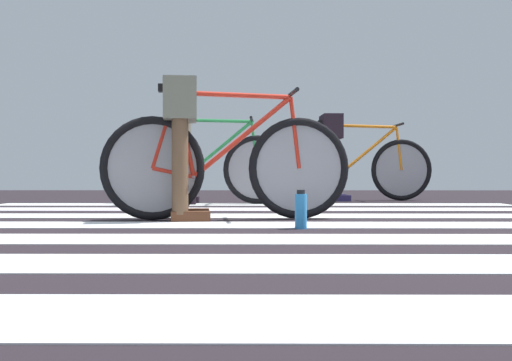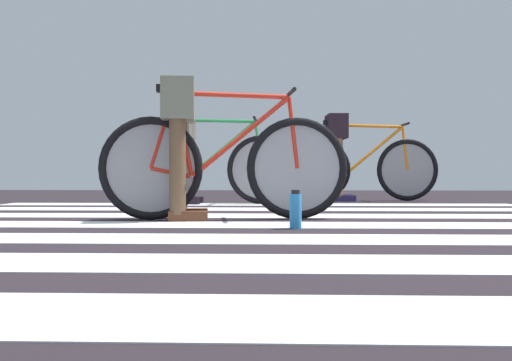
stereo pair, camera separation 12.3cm
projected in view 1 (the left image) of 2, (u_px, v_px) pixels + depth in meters
name	position (u px, v px, depth m)	size (l,w,h in m)	color
ground	(262.00, 226.00, 3.68)	(18.00, 14.00, 0.02)	black
crosswalk_markings	(262.00, 225.00, 3.60)	(5.39, 5.00, 0.00)	silver
bicycle_1_of_3	(226.00, 164.00, 4.02)	(1.73, 0.52, 0.93)	black
cyclist_1_of_3	(181.00, 130.00, 3.98)	(0.35, 0.43, 0.96)	brown
bicycle_2_of_3	(208.00, 167.00, 6.03)	(1.74, 0.52, 0.93)	black
cyclist_2_of_3	(178.00, 144.00, 6.03)	(0.32, 0.41, 0.97)	beige
bicycle_3_of_3	(358.00, 168.00, 6.74)	(1.74, 0.52, 0.93)	black
cyclist_3_of_3	(331.00, 145.00, 6.72)	(0.33, 0.42, 1.00)	brown
water_bottle	(301.00, 210.00, 3.38)	(0.07, 0.07, 0.23)	#2E89D5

